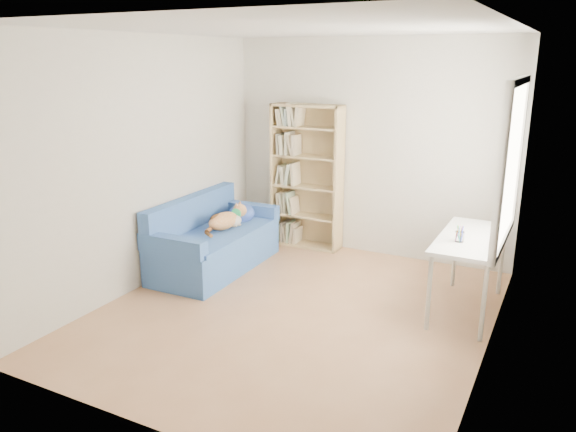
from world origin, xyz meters
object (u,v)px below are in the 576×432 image
at_px(bookshelf, 307,183).
at_px(pen_cup, 460,235).
at_px(desk, 471,244).
at_px(sofa, 214,241).

relative_size(bookshelf, pen_cup, 11.45).
bearing_deg(pen_cup, desk, 69.35).
distance_m(sofa, desk, 2.85).
bearing_deg(desk, bookshelf, 154.61).
height_order(bookshelf, pen_cup, bookshelf).
height_order(bookshelf, desk, bookshelf).
bearing_deg(sofa, desk, 1.85).
relative_size(sofa, bookshelf, 0.93).
relative_size(bookshelf, desk, 1.47).
relative_size(desk, pen_cup, 7.80).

